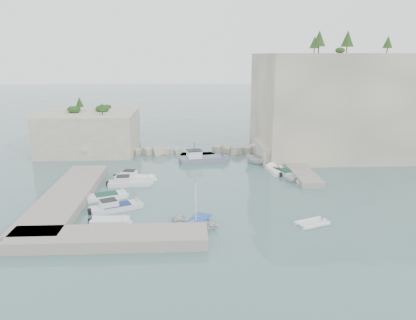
{
  "coord_description": "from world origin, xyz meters",
  "views": [
    {
      "loc": [
        -2.7,
        -46.86,
        16.73
      ],
      "look_at": [
        0.0,
        6.0,
        3.0
      ],
      "focal_mm": 35.0,
      "sensor_mm": 36.0,
      "label": 1
    }
  ],
  "objects_px": {
    "motorboat_b": "(130,185)",
    "motorboat_c": "(107,198)",
    "tender_east_b": "(285,174)",
    "motorboat_e": "(110,224)",
    "inflatable_dinghy": "(312,225)",
    "tender_east_a": "(294,181)",
    "tender_east_c": "(275,172)",
    "rowboat": "(196,226)",
    "motorboat_a": "(135,180)",
    "motorboat_d": "(117,210)",
    "work_boat": "(204,162)",
    "tender_east_d": "(260,164)"
  },
  "relations": [
    {
      "from": "tender_east_c",
      "to": "work_boat",
      "type": "relative_size",
      "value": 0.63
    },
    {
      "from": "tender_east_a",
      "to": "tender_east_c",
      "type": "height_order",
      "value": "tender_east_a"
    },
    {
      "from": "motorboat_c",
      "to": "rowboat",
      "type": "relative_size",
      "value": 1.04
    },
    {
      "from": "motorboat_d",
      "to": "tender_east_d",
      "type": "distance_m",
      "value": 26.71
    },
    {
      "from": "tender_east_d",
      "to": "rowboat",
      "type": "bearing_deg",
      "value": 179.35
    },
    {
      "from": "motorboat_d",
      "to": "tender_east_b",
      "type": "relative_size",
      "value": 1.27
    },
    {
      "from": "motorboat_d",
      "to": "motorboat_e",
      "type": "height_order",
      "value": "motorboat_d"
    },
    {
      "from": "motorboat_e",
      "to": "inflatable_dinghy",
      "type": "bearing_deg",
      "value": -3.06
    },
    {
      "from": "motorboat_d",
      "to": "rowboat",
      "type": "distance_m",
      "value": 10.05
    },
    {
      "from": "motorboat_b",
      "to": "tender_east_c",
      "type": "bearing_deg",
      "value": 9.56
    },
    {
      "from": "tender_east_a",
      "to": "rowboat",
      "type": "bearing_deg",
      "value": 130.59
    },
    {
      "from": "inflatable_dinghy",
      "to": "tender_east_c",
      "type": "relative_size",
      "value": 0.67
    },
    {
      "from": "rowboat",
      "to": "tender_east_b",
      "type": "height_order",
      "value": "rowboat"
    },
    {
      "from": "motorboat_e",
      "to": "motorboat_d",
      "type": "bearing_deg",
      "value": 90.6
    },
    {
      "from": "motorboat_e",
      "to": "inflatable_dinghy",
      "type": "distance_m",
      "value": 20.6
    },
    {
      "from": "motorboat_a",
      "to": "motorboat_c",
      "type": "xyz_separation_m",
      "value": [
        -2.49,
        -7.46,
        0.0
      ]
    },
    {
      "from": "motorboat_a",
      "to": "motorboat_e",
      "type": "height_order",
      "value": "motorboat_a"
    },
    {
      "from": "motorboat_a",
      "to": "inflatable_dinghy",
      "type": "distance_m",
      "value": 25.79
    },
    {
      "from": "motorboat_d",
      "to": "work_boat",
      "type": "distance_m",
      "value": 22.91
    },
    {
      "from": "motorboat_a",
      "to": "inflatable_dinghy",
      "type": "relative_size",
      "value": 1.71
    },
    {
      "from": "rowboat",
      "to": "work_boat",
      "type": "xyz_separation_m",
      "value": [
        1.79,
        25.21,
        0.0
      ]
    },
    {
      "from": "motorboat_a",
      "to": "tender_east_c",
      "type": "bearing_deg",
      "value": 18.24
    },
    {
      "from": "motorboat_b",
      "to": "motorboat_d",
      "type": "distance_m",
      "value": 8.84
    },
    {
      "from": "motorboat_b",
      "to": "tender_east_d",
      "type": "height_order",
      "value": "tender_east_d"
    },
    {
      "from": "tender_east_d",
      "to": "work_boat",
      "type": "bearing_deg",
      "value": 101.25
    },
    {
      "from": "tender_east_a",
      "to": "tender_east_d",
      "type": "distance_m",
      "value": 9.42
    },
    {
      "from": "motorboat_c",
      "to": "tender_east_b",
      "type": "height_order",
      "value": "same"
    },
    {
      "from": "motorboat_b",
      "to": "tender_east_b",
      "type": "bearing_deg",
      "value": 5.9
    },
    {
      "from": "tender_east_d",
      "to": "tender_east_a",
      "type": "bearing_deg",
      "value": -137.18
    },
    {
      "from": "motorboat_b",
      "to": "motorboat_d",
      "type": "bearing_deg",
      "value": -96.37
    },
    {
      "from": "motorboat_a",
      "to": "motorboat_b",
      "type": "relative_size",
      "value": 1.0
    },
    {
      "from": "rowboat",
      "to": "work_boat",
      "type": "relative_size",
      "value": 0.58
    },
    {
      "from": "motorboat_e",
      "to": "rowboat",
      "type": "relative_size",
      "value": 0.86
    },
    {
      "from": "motorboat_a",
      "to": "motorboat_e",
      "type": "bearing_deg",
      "value": -82.14
    },
    {
      "from": "motorboat_c",
      "to": "inflatable_dinghy",
      "type": "distance_m",
      "value": 24.09
    },
    {
      "from": "tender_east_a",
      "to": "work_boat",
      "type": "relative_size",
      "value": 0.4
    },
    {
      "from": "motorboat_b",
      "to": "motorboat_c",
      "type": "distance_m",
      "value": 5.5
    },
    {
      "from": "motorboat_a",
      "to": "motorboat_c",
      "type": "distance_m",
      "value": 7.87
    },
    {
      "from": "motorboat_d",
      "to": "work_boat",
      "type": "relative_size",
      "value": 0.74
    },
    {
      "from": "motorboat_d",
      "to": "inflatable_dinghy",
      "type": "bearing_deg",
      "value": -38.81
    },
    {
      "from": "motorboat_b",
      "to": "motorboat_c",
      "type": "height_order",
      "value": "motorboat_b"
    },
    {
      "from": "rowboat",
      "to": "tender_east_c",
      "type": "xyz_separation_m",
      "value": [
        12.12,
        18.86,
        0.0
      ]
    },
    {
      "from": "motorboat_b",
      "to": "tender_east_a",
      "type": "xyz_separation_m",
      "value": [
        22.17,
        0.58,
        0.0
      ]
    },
    {
      "from": "motorboat_a",
      "to": "motorboat_c",
      "type": "relative_size",
      "value": 1.18
    },
    {
      "from": "motorboat_a",
      "to": "work_boat",
      "type": "xyz_separation_m",
      "value": [
        9.89,
        9.12,
        0.0
      ]
    },
    {
      "from": "motorboat_c",
      "to": "tender_east_a",
      "type": "bearing_deg",
      "value": -7.6
    },
    {
      "from": "rowboat",
      "to": "motorboat_d",
      "type": "bearing_deg",
      "value": 87.65
    },
    {
      "from": "motorboat_a",
      "to": "tender_east_a",
      "type": "height_order",
      "value": "tender_east_a"
    },
    {
      "from": "tender_east_b",
      "to": "tender_east_c",
      "type": "distance_m",
      "value": 1.69
    },
    {
      "from": "motorboat_e",
      "to": "tender_east_a",
      "type": "bearing_deg",
      "value": 31.27
    }
  ]
}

